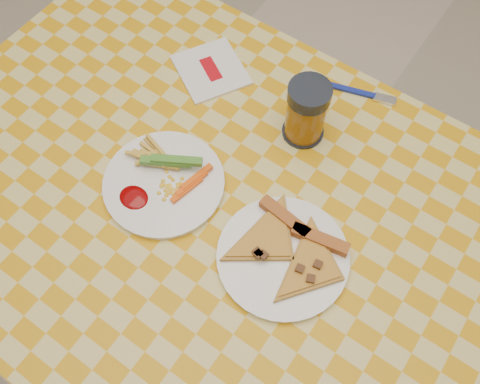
# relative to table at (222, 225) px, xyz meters

# --- Properties ---
(ground) EXTENTS (8.00, 8.00, 0.00)m
(ground) POSITION_rel_table_xyz_m (0.00, 0.00, -0.68)
(ground) COLOR beige
(ground) RESTS_ON ground
(table) EXTENTS (1.28, 0.88, 0.76)m
(table) POSITION_rel_table_xyz_m (0.00, 0.00, 0.00)
(table) COLOR white
(table) RESTS_ON ground
(plate_left) EXTENTS (0.30, 0.30, 0.01)m
(plate_left) POSITION_rel_table_xyz_m (-0.12, -0.02, 0.08)
(plate_left) COLOR white
(plate_left) RESTS_ON table
(plate_right) EXTENTS (0.29, 0.29, 0.01)m
(plate_right) POSITION_rel_table_xyz_m (0.15, -0.02, 0.08)
(plate_right) COLOR white
(plate_right) RESTS_ON table
(fries_veggies) EXTENTS (0.17, 0.16, 0.04)m
(fries_veggies) POSITION_rel_table_xyz_m (-0.13, -0.01, 0.10)
(fries_veggies) COLOR gold
(fries_veggies) RESTS_ON plate_left
(pizza_slices) EXTENTS (0.25, 0.22, 0.02)m
(pizza_slices) POSITION_rel_table_xyz_m (0.15, -0.00, 0.09)
(pizza_slices) COLOR #B68538
(pizza_slices) RESTS_ON plate_right
(drink_glass) EXTENTS (0.08, 0.08, 0.14)m
(drink_glass) POSITION_rel_table_xyz_m (0.03, 0.23, 0.14)
(drink_glass) COLOR black
(drink_glass) RESTS_ON table
(napkin) EXTENTS (0.19, 0.19, 0.01)m
(napkin) POSITION_rel_table_xyz_m (-0.21, 0.26, 0.08)
(napkin) COLOR white
(napkin) RESTS_ON table
(fork) EXTENTS (0.15, 0.06, 0.01)m
(fork) POSITION_rel_table_xyz_m (0.09, 0.39, 0.08)
(fork) COLOR navy
(fork) RESTS_ON table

